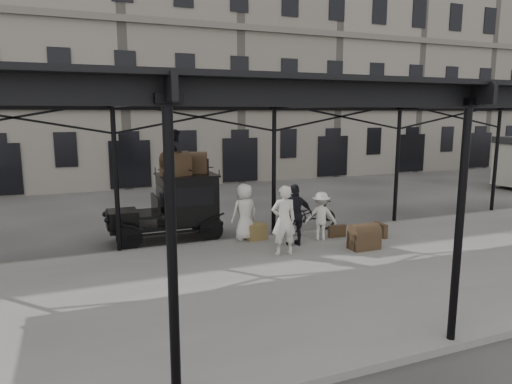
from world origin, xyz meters
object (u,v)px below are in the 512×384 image
taxi (178,204)px  bicycle (310,216)px  porter_left (284,220)px  steamer_trunk_roof_near (176,166)px  porter_official (295,215)px  steamer_trunk_platform (364,238)px

taxi → bicycle: 4.49m
porter_left → steamer_trunk_roof_near: 4.08m
steamer_trunk_roof_near → porter_left: bearing=-72.6°
bicycle → porter_left: bearing=130.1°
bicycle → porter_official: bearing=130.7°
porter_left → bicycle: porter_left is taller
taxi → porter_official: (3.05, -2.56, -0.10)m
porter_left → steamer_trunk_platform: size_ratio=2.29×
steamer_trunk_platform → taxi: bearing=143.4°
taxi → steamer_trunk_platform: taxi is taller
porter_left → bicycle: size_ratio=0.97×
porter_left → steamer_trunk_platform: (2.47, -0.42, -0.68)m
porter_official → steamer_trunk_roof_near: 4.13m
steamer_trunk_platform → steamer_trunk_roof_near: bearing=145.8°
porter_left → taxi: bearing=-48.8°
porter_official → bicycle: 1.80m
porter_official → steamer_trunk_roof_near: (-3.13, 2.31, 1.40)m
taxi → porter_official: bearing=-40.0°
porter_official → steamer_trunk_platform: size_ratio=2.16×
taxi → porter_official: size_ratio=1.92×
steamer_trunk_platform → porter_official: bearing=148.3°
taxi → bicycle: size_ratio=1.76×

